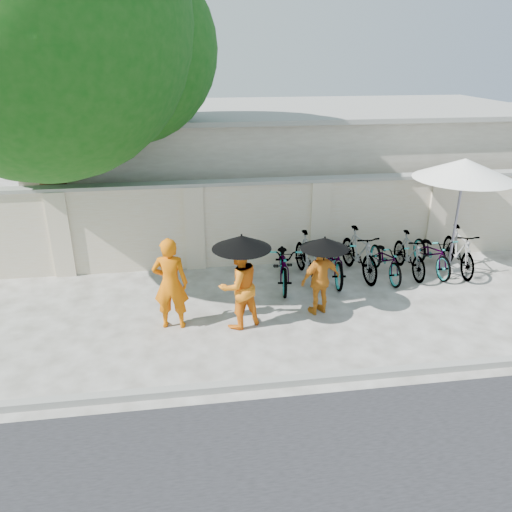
{
  "coord_description": "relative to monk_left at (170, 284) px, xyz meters",
  "views": [
    {
      "loc": [
        -1.16,
        -8.03,
        4.86
      ],
      "look_at": [
        0.15,
        0.97,
        1.1
      ],
      "focal_mm": 35.0,
      "sensor_mm": 36.0,
      "label": 1
    }
  ],
  "objects": [
    {
      "name": "bike_5",
      "position": [
        5.43,
        1.66,
        -0.4
      ],
      "size": [
        0.49,
        1.63,
        0.97
      ],
      "primitive_type": "imported",
      "rotation": [
        0.0,
        0.0,
        0.02
      ],
      "color": "gray",
      "rests_on": "ground"
    },
    {
      "name": "shade_tree",
      "position": [
        -2.14,
        2.59,
        4.21
      ],
      "size": [
        6.7,
        6.2,
        8.2
      ],
      "color": "brown",
      "rests_on": "ground"
    },
    {
      "name": "bike_1",
      "position": [
        3.03,
        1.68,
        -0.35
      ],
      "size": [
        0.69,
        1.83,
        1.07
      ],
      "primitive_type": "imported",
      "rotation": [
        0.0,
        0.0,
        0.1
      ],
      "color": "gray",
      "rests_on": "ground"
    },
    {
      "name": "parasol_center",
      "position": [
        1.3,
        -0.23,
        0.84
      ],
      "size": [
        1.07,
        1.07,
        0.9
      ],
      "color": "black",
      "rests_on": "ground"
    },
    {
      "name": "compound_wall",
      "position": [
        2.53,
        2.82,
        0.11
      ],
      "size": [
        20.0,
        0.3,
        2.0
      ],
      "primitive_type": "cube",
      "color": "beige",
      "rests_on": "ground"
    },
    {
      "name": "bike_4",
      "position": [
        4.83,
        1.57,
        -0.45
      ],
      "size": [
        0.64,
        1.69,
        0.88
      ],
      "primitive_type": "imported",
      "rotation": [
        0.0,
        0.0,
        0.03
      ],
      "color": "gray",
      "rests_on": "ground"
    },
    {
      "name": "building_behind",
      "position": [
        3.53,
        6.62,
        0.71
      ],
      "size": [
        14.0,
        6.0,
        3.2
      ],
      "primitive_type": "cube",
      "color": "beige",
      "rests_on": "ground"
    },
    {
      "name": "bike_0",
      "position": [
        2.43,
        1.51,
        -0.39
      ],
      "size": [
        0.92,
        1.98,
        1.0
      ],
      "primitive_type": "imported",
      "rotation": [
        0.0,
        0.0,
        -0.14
      ],
      "color": "gray",
      "rests_on": "ground"
    },
    {
      "name": "bike_3",
      "position": [
        4.23,
        1.73,
        -0.34
      ],
      "size": [
        0.73,
        1.89,
        1.11
      ],
      "primitive_type": "imported",
      "rotation": [
        0.0,
        0.0,
        0.12
      ],
      "color": "gray",
      "rests_on": "ground"
    },
    {
      "name": "bike_6",
      "position": [
        6.03,
        1.72,
        -0.43
      ],
      "size": [
        0.66,
        1.76,
        0.92
      ],
      "primitive_type": "imported",
      "rotation": [
        0.0,
        0.0,
        0.03
      ],
      "color": "gray",
      "rests_on": "ground"
    },
    {
      "name": "parasol_right",
      "position": [
        2.9,
        0.04,
        0.62
      ],
      "size": [
        0.93,
        0.93,
        0.8
      ],
      "color": "black",
      "rests_on": "ground"
    },
    {
      "name": "ground",
      "position": [
        1.53,
        -0.38,
        -0.89
      ],
      "size": [
        80.0,
        80.0,
        0.0
      ],
      "primitive_type": "plane",
      "color": "silver"
    },
    {
      "name": "monk_right",
      "position": [
        2.88,
        0.12,
        -0.17
      ],
      "size": [
        0.92,
        0.6,
        1.45
      ],
      "primitive_type": "imported",
      "rotation": [
        0.0,
        0.0,
        3.46
      ],
      "color": "orange",
      "rests_on": "ground"
    },
    {
      "name": "bike_7",
      "position": [
        6.62,
        1.63,
        -0.36
      ],
      "size": [
        0.69,
        1.8,
        1.06
      ],
      "primitive_type": "imported",
      "rotation": [
        0.0,
        0.0,
        -0.11
      ],
      "color": "gray",
      "rests_on": "ground"
    },
    {
      "name": "monk_center",
      "position": [
        1.25,
        -0.15,
        -0.06
      ],
      "size": [
        1.0,
        0.91,
        1.67
      ],
      "primitive_type": "imported",
      "rotation": [
        0.0,
        0.0,
        3.57
      ],
      "color": "orange",
      "rests_on": "ground"
    },
    {
      "name": "bike_2",
      "position": [
        3.63,
        1.66,
        -0.39
      ],
      "size": [
        0.84,
        1.97,
        1.01
      ],
      "primitive_type": "imported",
      "rotation": [
        0.0,
        0.0,
        -0.09
      ],
      "color": "gray",
      "rests_on": "ground"
    },
    {
      "name": "monk_left",
      "position": [
        0.0,
        0.0,
        0.0
      ],
      "size": [
        0.7,
        0.51,
        1.78
      ],
      "primitive_type": "imported",
      "rotation": [
        0.0,
        0.0,
        3.01
      ],
      "color": "#DD6505",
      "rests_on": "ground"
    },
    {
      "name": "patio_umbrella",
      "position": [
        6.54,
        1.8,
        1.5
      ],
      "size": [
        2.68,
        2.68,
        2.65
      ],
      "rotation": [
        0.0,
        0.0,
        0.24
      ],
      "color": "gray",
      "rests_on": "ground"
    },
    {
      "name": "kerb",
      "position": [
        1.53,
        -2.08,
        -0.83
      ],
      "size": [
        40.0,
        0.16,
        0.12
      ],
      "primitive_type": "cube",
      "color": "gray",
      "rests_on": "ground"
    }
  ]
}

